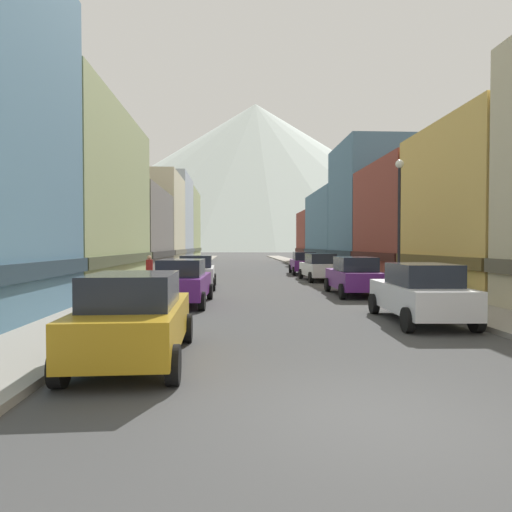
# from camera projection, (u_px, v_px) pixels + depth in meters

# --- Properties ---
(ground_plane) EXTENTS (400.00, 400.00, 0.00)m
(ground_plane) POSITION_uv_depth(u_px,v_px,m) (371.00, 420.00, 5.97)
(ground_plane) COLOR #414141
(sidewalk_left) EXTENTS (2.50, 100.00, 0.15)m
(sidewalk_left) POSITION_uv_depth(u_px,v_px,m) (184.00, 270.00, 40.59)
(sidewalk_left) COLOR gray
(sidewalk_left) RESTS_ON ground
(sidewalk_right) EXTENTS (2.50, 100.00, 0.15)m
(sidewalk_right) POSITION_uv_depth(u_px,v_px,m) (321.00, 269.00, 41.23)
(sidewalk_right) COLOR gray
(sidewalk_right) RESTS_ON ground
(storefront_left_1) EXTENTS (8.42, 13.41, 9.51)m
(storefront_left_1) POSITION_uv_depth(u_px,v_px,m) (48.00, 202.00, 23.55)
(storefront_left_1) COLOR #8C9966
(storefront_left_1) RESTS_ON ground
(storefront_left_2) EXTENTS (9.90, 11.87, 6.90)m
(storefront_left_2) POSITION_uv_depth(u_px,v_px,m) (105.00, 233.00, 36.57)
(storefront_left_2) COLOR #66605B
(storefront_left_2) RESTS_ON ground
(storefront_left_3) EXTENTS (8.99, 10.10, 9.87)m
(storefront_left_3) POSITION_uv_depth(u_px,v_px,m) (140.00, 222.00, 47.92)
(storefront_left_3) COLOR beige
(storefront_left_3) RESTS_ON ground
(storefront_left_4) EXTENTS (6.38, 11.10, 11.39)m
(storefront_left_4) POSITION_uv_depth(u_px,v_px,m) (166.00, 221.00, 58.57)
(storefront_left_4) COLOR #99A5B2
(storefront_left_4) RESTS_ON ground
(storefront_left_5) EXTENTS (9.11, 13.77, 10.99)m
(storefront_left_5) POSITION_uv_depth(u_px,v_px,m) (170.00, 226.00, 71.03)
(storefront_left_5) COLOR #8C9966
(storefront_left_5) RESTS_ON ground
(storefront_right_1) EXTENTS (7.35, 8.62, 8.03)m
(storefront_right_1) POSITION_uv_depth(u_px,v_px,m) (507.00, 212.00, 20.99)
(storefront_right_1) COLOR #D8B259
(storefront_right_1) RESTS_ON ground
(storefront_right_2) EXTENTS (6.84, 9.49, 7.86)m
(storefront_right_2) POSITION_uv_depth(u_px,v_px,m) (419.00, 224.00, 30.31)
(storefront_right_2) COLOR brown
(storefront_right_2) RESTS_ON ground
(storefront_right_3) EXTENTS (9.78, 8.91, 11.23)m
(storefront_right_3) POSITION_uv_depth(u_px,v_px,m) (391.00, 210.00, 39.70)
(storefront_right_3) COLOR slate
(storefront_right_3) RESTS_ON ground
(storefront_right_4) EXTENTS (6.74, 13.80, 8.42)m
(storefront_right_4) POSITION_uv_depth(u_px,v_px,m) (343.00, 230.00, 51.14)
(storefront_right_4) COLOR slate
(storefront_right_4) RESTS_ON ground
(storefront_right_5) EXTENTS (8.62, 8.10, 6.94)m
(storefront_right_5) POSITION_uv_depth(u_px,v_px,m) (330.00, 238.00, 62.29)
(storefront_right_5) COLOR brown
(storefront_right_5) RESTS_ON ground
(car_left_0) EXTENTS (2.18, 4.45, 1.78)m
(car_left_0) POSITION_uv_depth(u_px,v_px,m) (135.00, 317.00, 8.94)
(car_left_0) COLOR #B28419
(car_left_0) RESTS_ON ground
(car_left_1) EXTENTS (2.19, 4.46, 1.78)m
(car_left_1) POSITION_uv_depth(u_px,v_px,m) (183.00, 282.00, 17.43)
(car_left_1) COLOR #591E72
(car_left_1) RESTS_ON ground
(car_left_2) EXTENTS (2.17, 4.45, 1.78)m
(car_left_2) POSITION_uv_depth(u_px,v_px,m) (197.00, 272.00, 24.17)
(car_left_2) COLOR silver
(car_left_2) RESTS_ON ground
(car_right_0) EXTENTS (2.23, 4.47, 1.78)m
(car_right_0) POSITION_uv_depth(u_px,v_px,m) (420.00, 293.00, 13.47)
(car_right_0) COLOR silver
(car_right_0) RESTS_ON ground
(car_right_1) EXTENTS (2.13, 4.43, 1.78)m
(car_right_1) POSITION_uv_depth(u_px,v_px,m) (354.00, 276.00, 20.78)
(car_right_1) COLOR #591E72
(car_right_1) RESTS_ON ground
(car_right_2) EXTENTS (2.20, 4.46, 1.78)m
(car_right_2) POSITION_uv_depth(u_px,v_px,m) (320.00, 267.00, 29.12)
(car_right_2) COLOR silver
(car_right_2) RESTS_ON ground
(car_right_3) EXTENTS (2.23, 4.48, 1.78)m
(car_right_3) POSITION_uv_depth(u_px,v_px,m) (304.00, 263.00, 35.63)
(car_right_3) COLOR #591E72
(car_right_3) RESTS_ON ground
(potted_plant_0) EXTENTS (0.75, 0.75, 1.01)m
(potted_plant_0) POSITION_uv_depth(u_px,v_px,m) (410.00, 278.00, 22.39)
(potted_plant_0) COLOR #4C4C51
(potted_plant_0) RESTS_ON sidewalk_right
(potted_plant_1) EXTENTS (0.66, 0.66, 0.94)m
(potted_plant_1) POSITION_uv_depth(u_px,v_px,m) (411.00, 279.00, 22.15)
(potted_plant_1) COLOR gray
(potted_plant_1) RESTS_ON sidewalk_right
(potted_plant_2) EXTENTS (0.55, 0.55, 0.86)m
(potted_plant_2) POSITION_uv_depth(u_px,v_px,m) (454.00, 290.00, 17.88)
(potted_plant_2) COLOR #4C4C51
(potted_plant_2) RESTS_ON sidewalk_right
(pedestrian_0) EXTENTS (0.36, 0.36, 1.64)m
(pedestrian_0) POSITION_uv_depth(u_px,v_px,m) (149.00, 272.00, 23.62)
(pedestrian_0) COLOR maroon
(pedestrian_0) RESTS_ON sidewalk_left
(streetlamp_right) EXTENTS (0.36, 0.36, 5.86)m
(streetlamp_right) POSITION_uv_depth(u_px,v_px,m) (399.00, 207.00, 19.32)
(streetlamp_right) COLOR black
(streetlamp_right) RESTS_ON sidewalk_right
(mountain_backdrop) EXTENTS (255.08, 255.08, 85.60)m
(mountain_backdrop) POSITION_uv_depth(u_px,v_px,m) (255.00, 177.00, 265.07)
(mountain_backdrop) COLOR silver
(mountain_backdrop) RESTS_ON ground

